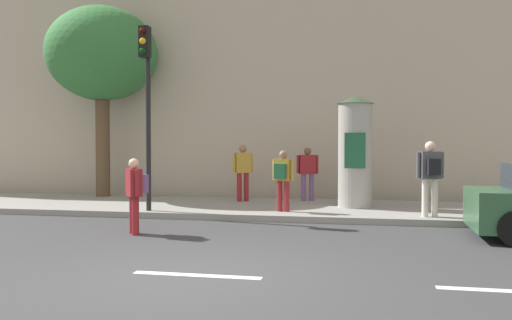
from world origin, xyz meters
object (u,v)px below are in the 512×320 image
at_px(pedestrian_in_red_top, 135,189).
at_px(pedestrian_in_dark_shirt, 243,168).
at_px(poster_column, 355,151).
at_px(pedestrian_tallest, 430,172).
at_px(pedestrian_with_backpack, 283,176).
at_px(street_tree, 102,55).
at_px(pedestrian_with_bag, 307,170).
at_px(traffic_light, 146,88).

xyz_separation_m(pedestrian_in_red_top, pedestrian_in_dark_shirt, (1.07, 4.96, 0.21)).
distance_m(poster_column, pedestrian_tallest, 2.35).
bearing_deg(pedestrian_in_red_top, pedestrian_tallest, 23.69).
bearing_deg(pedestrian_with_backpack, pedestrian_tallest, -4.92).
relative_size(poster_column, street_tree, 0.49).
relative_size(pedestrian_with_bag, pedestrian_in_dark_shirt, 0.95).
relative_size(pedestrian_tallest, pedestrian_in_dark_shirt, 1.05).
bearing_deg(pedestrian_in_dark_shirt, pedestrian_in_red_top, -102.20).
bearing_deg(poster_column, pedestrian_with_bag, 136.54).
distance_m(pedestrian_tallest, pedestrian_in_dark_shirt, 5.40).
relative_size(poster_column, pedestrian_tallest, 1.70).
xyz_separation_m(traffic_light, poster_column, (5.00, 1.85, -1.54)).
xyz_separation_m(traffic_light, pedestrian_in_red_top, (0.75, -2.34, -2.26)).
relative_size(traffic_light, pedestrian_in_dark_shirt, 2.76).
bearing_deg(traffic_light, street_tree, 131.48).
bearing_deg(pedestrian_in_dark_shirt, street_tree, 172.63).
height_order(poster_column, pedestrian_with_backpack, poster_column).
relative_size(pedestrian_with_backpack, pedestrian_with_bag, 0.96).
height_order(pedestrian_with_backpack, pedestrian_tallest, pedestrian_tallest).
xyz_separation_m(street_tree, pedestrian_with_backpack, (6.14, -2.67, -3.58)).
height_order(street_tree, pedestrian_with_bag, street_tree).
bearing_deg(street_tree, poster_column, -9.97).
relative_size(poster_column, pedestrian_with_bag, 1.87).
relative_size(street_tree, pedestrian_in_dark_shirt, 3.66).
distance_m(pedestrian_with_backpack, pedestrian_in_dark_shirt, 2.53).
xyz_separation_m(pedestrian_with_backpack, pedestrian_with_bag, (0.35, 2.58, 0.04)).
height_order(pedestrian_with_bag, pedestrian_tallest, pedestrian_tallest).
xyz_separation_m(street_tree, pedestrian_with_bag, (6.49, -0.09, -3.54)).
bearing_deg(pedestrian_with_backpack, traffic_light, -170.33).
bearing_deg(pedestrian_with_bag, street_tree, 179.24).
xyz_separation_m(poster_column, pedestrian_in_dark_shirt, (-3.18, 0.78, -0.52)).
bearing_deg(pedestrian_tallest, poster_column, 136.73).
height_order(pedestrian_tallest, pedestrian_in_dark_shirt, pedestrian_tallest).
distance_m(traffic_light, pedestrian_in_dark_shirt, 3.80).
height_order(street_tree, pedestrian_tallest, street_tree).
distance_m(pedestrian_in_red_top, pedestrian_tallest, 6.48).
bearing_deg(pedestrian_in_red_top, pedestrian_with_bag, 62.23).
bearing_deg(pedestrian_in_red_top, poster_column, 44.56).
distance_m(traffic_light, pedestrian_with_backpack, 3.96).
height_order(traffic_light, pedestrian_in_dark_shirt, traffic_light).
xyz_separation_m(pedestrian_with_backpack, pedestrian_tallest, (3.40, -0.29, 0.15)).
bearing_deg(poster_column, traffic_light, -159.70).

